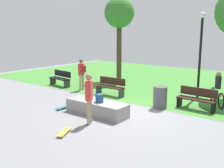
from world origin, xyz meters
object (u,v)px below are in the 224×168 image
concrete_ledge (97,108)px  backpack_on_ledge (99,98)px  park_bench_center_lawn (61,78)px  pedestrian_with_backpack (82,71)px  lamp_post (201,47)px  skateboard_by_ledge (64,132)px  tree_broad_elm (119,15)px  skater_performing_trick (89,95)px  skateboard_spare (64,107)px  cyclist_on_bicycle (217,91)px  park_bench_by_oak (197,98)px  trash_bin (160,97)px  park_bench_far_left (111,86)px

concrete_ledge → backpack_on_ledge: size_ratio=8.16×
concrete_ledge → park_bench_center_lawn: size_ratio=1.59×
concrete_ledge → pedestrian_with_backpack: 4.59m
pedestrian_with_backpack → lamp_post: bearing=22.1°
skateboard_by_ledge → tree_broad_elm: 10.79m
concrete_ledge → lamp_post: 6.03m
park_bench_center_lawn → pedestrian_with_backpack: pedestrian_with_backpack is taller
skateboard_by_ledge → park_bench_center_lawn: park_bench_center_lawn is taller
skater_performing_trick → lamp_post: 6.53m
skateboard_by_ledge → skateboard_spare: size_ratio=1.01×
cyclist_on_bicycle → pedestrian_with_backpack: bearing=-168.2°
skater_performing_trick → skateboard_spare: 2.45m
skateboard_spare → cyclist_on_bicycle: size_ratio=0.52×
park_bench_center_lawn → skater_performing_trick: bearing=-33.1°
park_bench_by_oak → cyclist_on_bicycle: size_ratio=1.05×
trash_bin → backpack_on_ledge: bearing=-121.3°
backpack_on_ledge → tree_broad_elm: bearing=142.7°
concrete_ledge → skateboard_by_ledge: 2.25m
park_bench_center_lawn → trash_bin: bearing=-4.5°
park_bench_center_lawn → skateboard_spare: bearing=-39.8°
tree_broad_elm → lamp_post: tree_broad_elm is taller
skateboard_by_ledge → skater_performing_trick: bearing=89.9°
lamp_post → park_bench_far_left: bearing=-147.5°
pedestrian_with_backpack → cyclist_on_bicycle: bearing=11.8°
park_bench_by_oak → skateboard_spare: bearing=-143.4°
park_bench_far_left → pedestrian_with_backpack: (-2.06, 0.02, 0.57)m
lamp_post → trash_bin: (-0.62, -2.85, -2.05)m
skater_performing_trick → park_bench_center_lawn: (-5.88, 3.84, -0.59)m
skater_performing_trick → park_bench_by_oak: skater_performing_trick is taller
skateboard_by_ledge → pedestrian_with_backpack: bearing=129.1°
skateboard_spare → lamp_post: bearing=54.9°
backpack_on_ledge → skateboard_spare: backpack_on_ledge is taller
tree_broad_elm → pedestrian_with_backpack: tree_broad_elm is taller
skateboard_spare → park_bench_by_oak: bearing=36.6°
park_bench_by_oak → skater_performing_trick: bearing=-120.5°
skater_performing_trick → park_bench_by_oak: size_ratio=1.12×
backpack_on_ledge → park_bench_center_lawn: size_ratio=0.19×
park_bench_by_oak → pedestrian_with_backpack: size_ratio=0.93×
lamp_post → skater_performing_trick: bearing=-105.4°
park_bench_by_oak → lamp_post: bearing=108.4°
skater_performing_trick → skateboard_by_ledge: size_ratio=2.23×
backpack_on_ledge → skater_performing_trick: 1.09m
backpack_on_ledge → lamp_post: lamp_post is taller
park_bench_far_left → lamp_post: bearing=32.5°
park_bench_far_left → backpack_on_ledge: bearing=-59.7°
park_bench_by_oak → cyclist_on_bicycle: 1.31m
concrete_ledge → pedestrian_with_backpack: (-3.54, 2.81, 0.79)m
concrete_ledge → park_bench_by_oak: park_bench_by_oak is taller
lamp_post → cyclist_on_bicycle: bearing=-36.8°
concrete_ledge → skater_performing_trick: bearing=-62.4°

